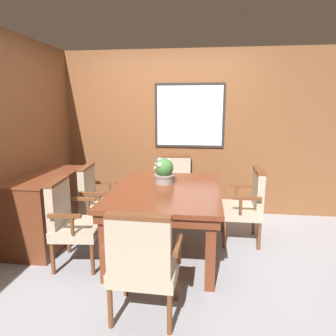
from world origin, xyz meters
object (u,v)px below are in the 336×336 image
at_px(chair_head_far, 175,184).
at_px(chair_right_far, 247,202).
at_px(chair_left_near, 71,219).
at_px(dining_table, 166,197).
at_px(potted_plant, 164,171).
at_px(chair_head_near, 143,261).
at_px(chair_left_far, 97,198).
at_px(sideboard_cabinet, 49,208).

xyz_separation_m(chair_head_far, chair_right_far, (0.96, -0.77, 0.00)).
distance_m(chair_right_far, chair_left_near, 2.03).
xyz_separation_m(dining_table, chair_head_far, (-0.02, 1.15, -0.16)).
bearing_deg(potted_plant, chair_right_far, 9.12).
bearing_deg(chair_right_far, chair_head_far, -127.93).
relative_size(dining_table, chair_head_near, 1.75).
bearing_deg(chair_left_far, chair_head_near, -153.50).
height_order(chair_head_far, chair_right_far, same).
distance_m(chair_left_near, sideboard_cabinet, 0.71).
bearing_deg(potted_plant, chair_left_near, -145.31).
height_order(chair_left_far, chair_left_near, same).
bearing_deg(chair_right_far, chair_left_far, -87.62).
relative_size(chair_head_near, sideboard_cabinet, 0.75).
relative_size(chair_right_far, potted_plant, 3.01).
bearing_deg(sideboard_cabinet, dining_table, -3.52).
bearing_deg(chair_head_far, chair_left_near, -125.69).
distance_m(chair_left_far, sideboard_cabinet, 0.58).
bearing_deg(dining_table, chair_left_far, 160.37).
distance_m(chair_head_far, potted_plant, 1.01).
xyz_separation_m(chair_head_near, chair_right_far, (0.97, 1.53, 0.00)).
distance_m(chair_head_near, potted_plant, 1.42).
relative_size(chair_head_near, chair_right_far, 1.00).
bearing_deg(potted_plant, sideboard_cabinet, -174.62).
height_order(chair_head_near, potted_plant, potted_plant).
xyz_separation_m(chair_head_near, chair_head_far, (0.01, 2.30, 0.00)).
bearing_deg(sideboard_cabinet, chair_head_far, 36.47).
xyz_separation_m(dining_table, chair_head_near, (-0.03, -1.14, -0.16)).
relative_size(dining_table, chair_left_near, 1.75).
xyz_separation_m(potted_plant, sideboard_cabinet, (-1.40, -0.13, -0.47)).
distance_m(chair_left_far, potted_plant, 0.97).
xyz_separation_m(dining_table, chair_left_near, (-0.94, -0.39, -0.16)).
xyz_separation_m(chair_head_near, potted_plant, (-0.02, 1.37, 0.39)).
xyz_separation_m(chair_right_far, potted_plant, (-0.99, -0.16, 0.39)).
xyz_separation_m(dining_table, potted_plant, (-0.06, 0.22, 0.24)).
bearing_deg(chair_left_far, chair_right_far, -93.43).
relative_size(chair_head_far, sideboard_cabinet, 0.75).
xyz_separation_m(chair_left_far, chair_left_near, (-0.01, -0.73, 0.00)).
relative_size(chair_right_far, chair_left_far, 1.00).
bearing_deg(dining_table, chair_right_far, 22.12).
bearing_deg(chair_head_far, potted_plant, -96.99).
relative_size(chair_head_near, potted_plant, 3.01).
bearing_deg(potted_plant, dining_table, -75.89).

